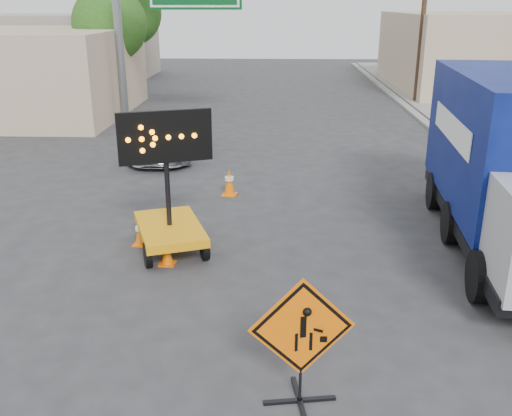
# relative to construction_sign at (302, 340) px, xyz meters

# --- Properties ---
(ground) EXTENTS (100.00, 100.00, 0.00)m
(ground) POSITION_rel_construction_sign_xyz_m (-0.82, 1.16, -1.00)
(ground) COLOR #2D2D30
(ground) RESTS_ON ground
(curb_right) EXTENTS (0.40, 60.00, 0.12)m
(curb_right) POSITION_rel_construction_sign_xyz_m (6.38, 16.16, -0.94)
(curb_right) COLOR gray
(curb_right) RESTS_ON ground
(sidewalk_right) EXTENTS (4.00, 60.00, 0.15)m
(sidewalk_right) POSITION_rel_construction_sign_xyz_m (8.68, 16.16, -0.92)
(sidewalk_right) COLOR gray
(sidewalk_right) RESTS_ON ground
(storefront_left_far) EXTENTS (12.00, 10.00, 4.40)m
(storefront_left_far) POSITION_rel_construction_sign_xyz_m (-15.82, 35.16, 1.20)
(storefront_left_far) COLOR #A49488
(storefront_left_far) RESTS_ON ground
(building_right_far) EXTENTS (10.00, 14.00, 4.60)m
(building_right_far) POSITION_rel_construction_sign_xyz_m (12.18, 31.16, 1.30)
(building_right_far) COLOR tan
(building_right_far) RESTS_ON ground
(highway_gantry) EXTENTS (6.18, 0.38, 6.90)m
(highway_gantry) POSITION_rel_construction_sign_xyz_m (-5.26, 19.11, 4.07)
(highway_gantry) COLOR slate
(highway_gantry) RESTS_ON ground
(utility_pole_far) EXTENTS (1.80, 0.26, 9.00)m
(utility_pole_far) POSITION_rel_construction_sign_xyz_m (7.18, 25.16, 3.69)
(utility_pole_far) COLOR #442F1D
(utility_pole_far) RESTS_ON ground
(tree_left_near) EXTENTS (3.71, 3.71, 6.03)m
(tree_left_near) POSITION_rel_construction_sign_xyz_m (-8.82, 23.16, 3.17)
(tree_left_near) COLOR #442F1D
(tree_left_near) RESTS_ON ground
(tree_left_far) EXTENTS (4.10, 4.10, 6.66)m
(tree_left_far) POSITION_rel_construction_sign_xyz_m (-9.82, 31.16, 3.60)
(tree_left_far) COLOR #442F1D
(tree_left_far) RESTS_ON ground
(construction_sign) EXTENTS (1.42, 1.01, 1.89)m
(construction_sign) POSITION_rel_construction_sign_xyz_m (0.00, 0.00, 0.00)
(construction_sign) COLOR black
(construction_sign) RESTS_ON ground
(arrow_board) EXTENTS (1.98, 2.50, 3.11)m
(arrow_board) POSITION_rel_construction_sign_xyz_m (-2.70, 5.08, -0.30)
(arrow_board) COLOR orange
(arrow_board) RESTS_ON ground
(pickup_truck) EXTENTS (2.24, 4.74, 1.31)m
(pickup_truck) POSITION_rel_construction_sign_xyz_m (-4.31, 13.23, -0.34)
(pickup_truck) COLOR silver
(pickup_truck) RESTS_ON ground
(box_truck) EXTENTS (3.09, 8.10, 3.76)m
(box_truck) POSITION_rel_construction_sign_xyz_m (4.71, 5.56, 0.71)
(box_truck) COLOR black
(box_truck) RESTS_ON ground
(cone_a) EXTENTS (0.35, 0.35, 0.64)m
(cone_a) POSITION_rel_construction_sign_xyz_m (-2.63, 4.30, -0.67)
(cone_a) COLOR #FF6A05
(cone_a) RESTS_ON ground
(cone_b) EXTENTS (0.36, 0.36, 0.63)m
(cone_b) POSITION_rel_construction_sign_xyz_m (-3.42, 5.30, -0.68)
(cone_b) COLOR #FF6A05
(cone_b) RESTS_ON ground
(cone_c) EXTENTS (0.47, 0.47, 0.77)m
(cone_c) POSITION_rel_construction_sign_xyz_m (-1.70, 8.92, -0.61)
(cone_c) COLOR #FF6A05
(cone_c) RESTS_ON ground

